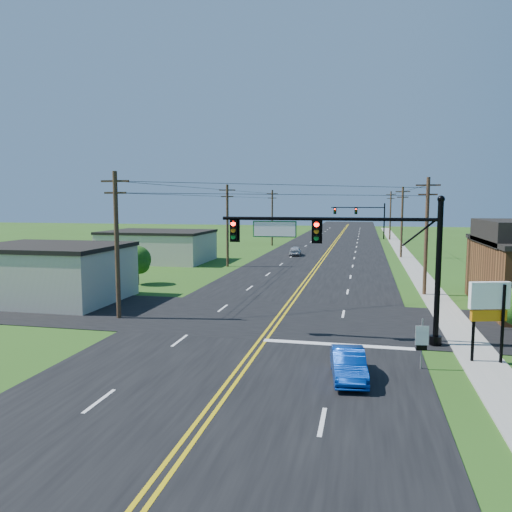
% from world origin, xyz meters
% --- Properties ---
extents(ground, '(260.00, 260.00, 0.00)m').
position_xyz_m(ground, '(0.00, 0.00, 0.00)').
color(ground, '#274714').
rests_on(ground, ground).
extents(road_main, '(16.00, 220.00, 0.04)m').
position_xyz_m(road_main, '(0.00, 50.00, 0.02)').
color(road_main, black).
rests_on(road_main, ground).
extents(road_cross, '(70.00, 10.00, 0.04)m').
position_xyz_m(road_cross, '(0.00, 12.00, 0.02)').
color(road_cross, black).
rests_on(road_cross, ground).
extents(sidewalk, '(2.00, 160.00, 0.08)m').
position_xyz_m(sidewalk, '(10.50, 40.00, 0.04)').
color(sidewalk, gray).
rests_on(sidewalk, ground).
extents(signal_mast_main, '(11.30, 0.60, 7.48)m').
position_xyz_m(signal_mast_main, '(4.34, 8.00, 4.75)').
color(signal_mast_main, black).
rests_on(signal_mast_main, ground).
extents(signal_mast_far, '(10.98, 0.60, 7.48)m').
position_xyz_m(signal_mast_far, '(4.44, 80.00, 4.55)').
color(signal_mast_far, black).
rests_on(signal_mast_far, ground).
extents(cream_bldg_near, '(10.20, 8.20, 4.10)m').
position_xyz_m(cream_bldg_near, '(-17.00, 14.00, 2.06)').
color(cream_bldg_near, beige).
rests_on(cream_bldg_near, ground).
extents(cream_bldg_far, '(12.20, 9.20, 3.70)m').
position_xyz_m(cream_bldg_far, '(-19.00, 38.00, 1.86)').
color(cream_bldg_far, beige).
rests_on(cream_bldg_far, ground).
extents(utility_pole_left_a, '(1.80, 0.28, 9.00)m').
position_xyz_m(utility_pole_left_a, '(-9.50, 10.00, 4.72)').
color(utility_pole_left_a, '#3C241B').
rests_on(utility_pole_left_a, ground).
extents(utility_pole_left_b, '(1.80, 0.28, 9.00)m').
position_xyz_m(utility_pole_left_b, '(-9.50, 35.00, 4.72)').
color(utility_pole_left_b, '#3C241B').
rests_on(utility_pole_left_b, ground).
extents(utility_pole_left_c, '(1.80, 0.28, 9.00)m').
position_xyz_m(utility_pole_left_c, '(-9.50, 62.00, 4.72)').
color(utility_pole_left_c, '#3C241B').
rests_on(utility_pole_left_c, ground).
extents(utility_pole_right_a, '(1.80, 0.28, 9.00)m').
position_xyz_m(utility_pole_right_a, '(9.80, 22.00, 4.72)').
color(utility_pole_right_a, '#3C241B').
rests_on(utility_pole_right_a, ground).
extents(utility_pole_right_b, '(1.80, 0.28, 9.00)m').
position_xyz_m(utility_pole_right_b, '(9.80, 48.00, 4.72)').
color(utility_pole_right_b, '#3C241B').
rests_on(utility_pole_right_b, ground).
extents(utility_pole_right_c, '(1.80, 0.28, 9.00)m').
position_xyz_m(utility_pole_right_c, '(9.80, 78.00, 4.72)').
color(utility_pole_right_c, '#3C241B').
rests_on(utility_pole_right_c, ground).
extents(tree_right_back, '(3.00, 3.00, 4.10)m').
position_xyz_m(tree_right_back, '(16.00, 26.00, 2.60)').
color(tree_right_back, '#3C241B').
rests_on(tree_right_back, ground).
extents(tree_left, '(2.40, 2.40, 3.37)m').
position_xyz_m(tree_left, '(-14.00, 22.00, 2.16)').
color(tree_left, '#3C241B').
rests_on(tree_left, ground).
extents(blue_car, '(1.72, 3.82, 1.22)m').
position_xyz_m(blue_car, '(4.69, 2.21, 0.61)').
color(blue_car, '#063095').
rests_on(blue_car, ground).
extents(distant_car, '(1.77, 3.78, 1.25)m').
position_xyz_m(distant_car, '(-3.73, 47.69, 0.63)').
color(distant_car, '#BCBBC1').
rests_on(distant_car, ground).
extents(route_sign, '(0.56, 0.12, 2.23)m').
position_xyz_m(route_sign, '(7.71, 4.11, 1.30)').
color(route_sign, slate).
rests_on(route_sign, ground).
extents(stop_sign, '(0.72, 0.31, 2.13)m').
position_xyz_m(stop_sign, '(12.89, 11.98, 1.53)').
color(stop_sign, slate).
rests_on(stop_sign, ground).
extents(pylon_sign, '(1.79, 0.73, 3.68)m').
position_xyz_m(pylon_sign, '(10.65, 5.59, 2.69)').
color(pylon_sign, black).
rests_on(pylon_sign, ground).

